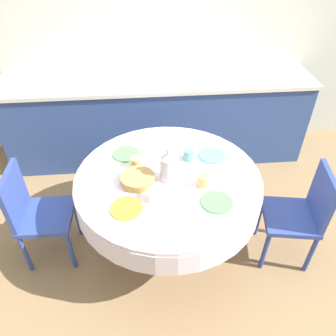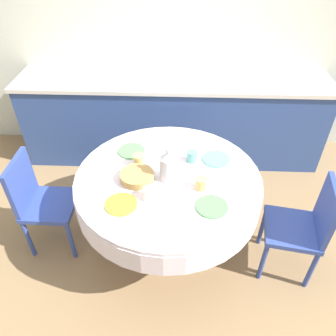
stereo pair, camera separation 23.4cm
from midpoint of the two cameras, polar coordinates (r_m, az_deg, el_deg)
The scene contains 16 objects.
ground_plane at distance 2.96m, azimuth -2.32°, elevation -13.08°, with size 12.00×12.00×0.00m, color #8E704C.
wall_back at distance 3.65m, azimuth -4.49°, elevation 22.46°, with size 7.00×0.05×2.60m.
kitchen_counter at distance 3.67m, azimuth -3.70°, elevation 8.46°, with size 3.24×0.64×0.94m.
dining_table at distance 2.48m, azimuth -2.71°, elevation -3.76°, with size 1.38×1.38×0.78m.
chair_left at distance 2.69m, azimuth 19.89°, elevation -7.32°, with size 0.46×0.46×0.87m.
chair_right at distance 2.78m, azimuth -24.43°, elevation -6.99°, with size 0.41×0.41×0.87m.
plate_near_left at distance 2.18m, azimuth -10.31°, elevation -7.07°, with size 0.21×0.21×0.01m, color yellow.
cup_near_left at distance 2.19m, azimuth -5.59°, elevation -4.88°, with size 0.08×0.08×0.09m, color white.
plate_near_right at distance 2.20m, azimuth 5.52°, elevation -6.09°, with size 0.21×0.21×0.01m, color #5BA85B.
cup_near_right at distance 2.30m, azimuth 3.19°, elevation -2.32°, with size 0.08×0.08×0.09m, color #DBB766.
plate_far_left at distance 2.64m, azimuth -9.78°, elevation 2.35°, with size 0.21×0.21×0.01m, color #5BA85B.
cup_far_left at distance 2.48m, azimuth -8.25°, elevation 0.86°, with size 0.08×0.08×0.09m, color #DBB766.
plate_far_right at distance 2.59m, azimuth 5.09°, elevation 2.10°, with size 0.21×0.21×0.01m, color #60BCB7.
cup_far_right at distance 2.53m, azimuth 0.95°, elevation 2.25°, with size 0.08×0.08×0.09m, color #5BA39E.
coffee_carafe at distance 2.30m, azimuth -2.73°, elevation 0.18°, with size 0.12×0.12×0.27m.
bread_basket at distance 2.35m, azimuth -8.15°, elevation -2.04°, with size 0.24×0.24×0.06m, color #AD844C.
Camera 1 is at (-0.16, -1.81, 2.34)m, focal length 35.00 mm.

